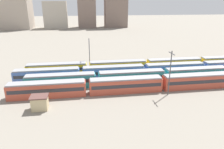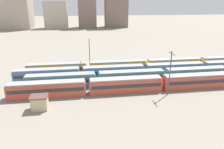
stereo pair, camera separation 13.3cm
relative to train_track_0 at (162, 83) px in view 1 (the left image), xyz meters
The scene contains 12 objects.
ground_plane 28.45m from the train_track_0, 164.05° to the left, with size 600.00×600.00×0.00m, color gray.
train_track_0 is the anchor object (origin of this frame).
train_track_1 8.52m from the train_track_0, 142.37° to the left, with size 55.80×3.06×3.75m.
train_track_2 13.10m from the train_track_0, 52.55° to the left, with size 93.60×3.06×3.75m.
train_track_3 25.09m from the train_track_0, 38.45° to the left, with size 112.50×3.06×3.75m.
catenary_pole_0 5.13m from the train_track_0, 82.30° to the right, with size 0.24×3.20×10.85m.
catenary_pole_1 25.68m from the train_track_0, 133.53° to the left, with size 0.24×3.20×10.64m.
signal_hut 29.70m from the train_track_0, 168.12° to the right, with size 3.60×3.00×3.04m.
distant_building_0 160.01m from the train_track_0, 117.52° to the left, with size 27.25×22.00×30.17m, color #A89989.
distant_building_1 147.29m from the train_track_0, 105.84° to the left, with size 19.00×12.97×22.02m, color #B2A899.
distant_building_2 142.89m from the train_track_0, 95.65° to the left, with size 15.09×14.12×33.64m, color #7A665B.
distant_building_3 142.92m from the train_track_0, 85.40° to the left, with size 19.11×13.84×38.17m, color #7A665B.
Camera 1 is at (7.40, -47.06, 21.37)m, focal length 33.51 mm.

